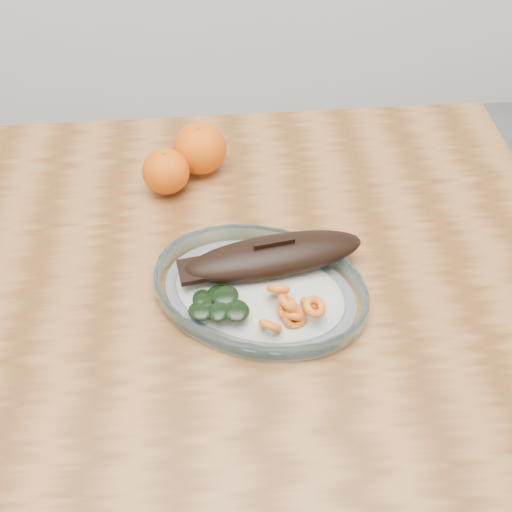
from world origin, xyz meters
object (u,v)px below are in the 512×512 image
Objects in this scene: dining_table at (182,313)px; plated_meal at (260,286)px; orange_right at (166,171)px; orange_left at (200,149)px.

plated_meal reaches higher than dining_table.
orange_right reaches higher than dining_table.
orange_right is at bearing 94.44° from dining_table.
plated_meal is at bearing -60.98° from orange_right.
plated_meal reaches higher than orange_right.
orange_right is at bearing 142.01° from plated_meal.
orange_left is at bearing 40.17° from orange_right.
orange_right is (-0.13, 0.24, 0.02)m from plated_meal.
orange_left reaches higher than dining_table.
orange_left is at bearing 79.73° from dining_table.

